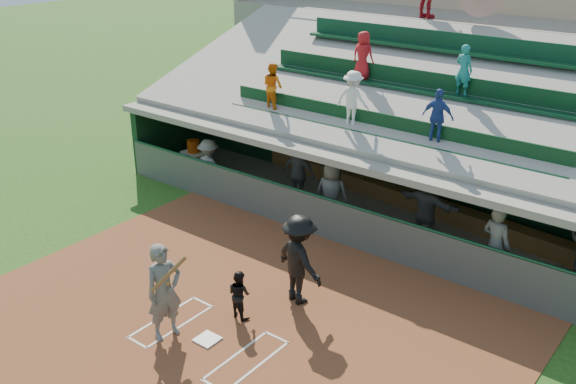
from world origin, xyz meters
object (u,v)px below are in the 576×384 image
Objects in this scene: catcher at (239,294)px; white_table at (196,163)px; batter_at_plate at (164,291)px; home_plate at (207,339)px; water_cooler at (193,146)px.

white_table is (-6.42, 5.10, -0.15)m from catcher.
batter_at_plate reaches higher than white_table.
home_plate is at bearing 98.24° from catcher.
catcher is at bearing -29.54° from white_table.
home_plate is 1.11× the size of water_cooler.
batter_at_plate is at bearing -39.54° from white_table.
white_table reaches higher than home_plate.
home_plate is at bearing -34.46° from white_table.
catcher is (-0.05, 1.01, 0.51)m from home_plate.
water_cooler reaches higher than catcher.
catcher is at bearing -38.15° from water_cooler.
batter_at_plate is 5.13× the size of water_cooler.
white_table is 0.56m from water_cooler.
home_plate is 0.41× the size of catcher.
water_cooler reaches higher than home_plate.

